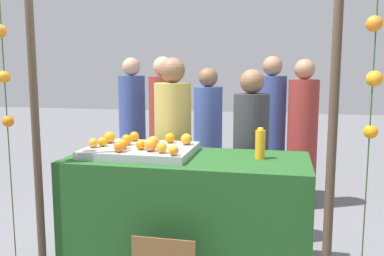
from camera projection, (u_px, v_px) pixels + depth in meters
stall_counter at (188, 215)px, 3.22m from camera, size 1.80×0.80×0.91m
orange_tray at (141, 150)px, 3.25m from camera, size 0.81×0.63×0.06m
orange_0 at (186, 139)px, 3.32m from camera, size 0.09×0.09×0.09m
orange_1 at (170, 138)px, 3.40m from camera, size 0.08×0.08×0.08m
orange_2 at (127, 140)px, 3.30m from camera, size 0.08×0.08×0.08m
orange_3 at (173, 150)px, 2.91m from camera, size 0.07×0.07×0.07m
orange_4 at (134, 136)px, 3.49m from camera, size 0.08×0.08×0.08m
orange_5 at (162, 148)px, 3.00m from camera, size 0.08×0.08×0.08m
orange_6 at (141, 145)px, 3.12m from camera, size 0.07×0.07×0.07m
orange_7 at (123, 144)px, 3.15m from camera, size 0.07×0.07×0.07m
orange_8 at (93, 143)px, 3.20m from camera, size 0.07×0.07×0.07m
orange_9 at (153, 142)px, 3.21m from camera, size 0.09×0.09×0.09m
orange_10 at (119, 147)px, 3.02m from camera, size 0.08×0.08×0.08m
orange_11 at (150, 145)px, 3.06m from camera, size 0.09×0.09×0.09m
orange_12 at (109, 137)px, 3.39m from camera, size 0.09×0.09×0.09m
orange_13 at (103, 142)px, 3.25m from camera, size 0.07×0.07×0.07m
juice_bottle at (260, 144)px, 3.07m from camera, size 0.07×0.07×0.23m
vendor_left at (173, 156)px, 3.82m from camera, size 0.33×0.33×1.67m
vendor_right at (250, 164)px, 3.72m from camera, size 0.31×0.31×1.57m
crowd_person_0 at (302, 139)px, 4.72m from camera, size 0.34×0.34×1.68m
crowd_person_1 at (132, 128)px, 5.45m from camera, size 0.34×0.34×1.71m
crowd_person_2 at (271, 134)px, 4.98m from camera, size 0.34×0.34×1.72m
crowd_person_3 at (164, 134)px, 4.95m from camera, size 0.34×0.34×1.71m
crowd_person_4 at (208, 143)px, 4.70m from camera, size 0.32×0.32×1.58m
canopy_post_left at (36, 128)px, 2.89m from camera, size 0.06×0.06×2.32m
canopy_post_right at (332, 138)px, 2.48m from camera, size 0.06×0.06×2.32m
garland_strand_left at (2, 48)px, 2.83m from camera, size 0.10×0.11×2.23m
garland_strand_right at (375, 49)px, 2.36m from camera, size 0.11×0.10×2.23m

